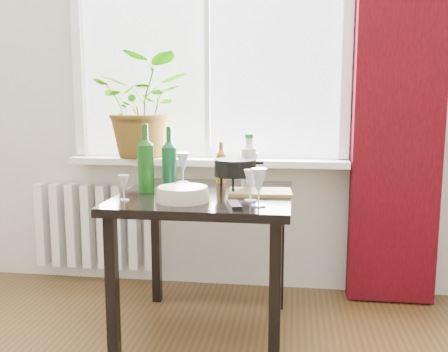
# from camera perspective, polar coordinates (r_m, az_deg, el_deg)

# --- Properties ---
(window) EXTENTS (1.72, 0.08, 1.62)m
(window) POSITION_cam_1_polar(r_m,az_deg,el_deg) (3.16, -1.84, 15.94)
(window) COLOR white
(window) RESTS_ON ground
(windowsill) EXTENTS (1.72, 0.20, 0.04)m
(windowsill) POSITION_cam_1_polar(r_m,az_deg,el_deg) (3.09, -1.99, 1.68)
(windowsill) COLOR silver
(windowsill) RESTS_ON ground
(curtain) EXTENTS (0.50, 0.12, 2.56)m
(curtain) POSITION_cam_1_polar(r_m,az_deg,el_deg) (3.04, 19.43, 9.98)
(curtain) COLOR #35040A
(curtain) RESTS_ON ground
(radiator) EXTENTS (0.80, 0.10, 0.55)m
(radiator) POSITION_cam_1_polar(r_m,az_deg,el_deg) (3.41, -14.45, -5.54)
(radiator) COLOR white
(radiator) RESTS_ON ground
(table) EXTENTS (0.85, 0.85, 0.74)m
(table) POSITION_cam_1_polar(r_m,az_deg,el_deg) (2.52, -2.09, -4.04)
(table) COLOR black
(table) RESTS_ON ground
(potted_plant) EXTENTS (0.59, 0.51, 0.64)m
(potted_plant) POSITION_cam_1_polar(r_m,az_deg,el_deg) (3.16, -9.08, 7.90)
(potted_plant) COLOR #257820
(potted_plant) RESTS_ON windowsill
(wine_bottle_left) EXTENTS (0.08, 0.08, 0.35)m
(wine_bottle_left) POSITION_cam_1_polar(r_m,az_deg,el_deg) (2.54, -8.95, 2.10)
(wine_bottle_left) COLOR #0E450D
(wine_bottle_left) RESTS_ON table
(wine_bottle_right) EXTENTS (0.09, 0.09, 0.33)m
(wine_bottle_right) POSITION_cam_1_polar(r_m,az_deg,el_deg) (2.59, -6.28, 2.05)
(wine_bottle_right) COLOR #0B3C1E
(wine_bottle_right) RESTS_ON table
(bottle_amber) EXTENTS (0.07, 0.07, 0.24)m
(bottle_amber) POSITION_cam_1_polar(r_m,az_deg,el_deg) (2.80, -0.33, 1.62)
(bottle_amber) COLOR brown
(bottle_amber) RESTS_ON table
(cleaning_bottle) EXTENTS (0.10, 0.10, 0.29)m
(cleaning_bottle) POSITION_cam_1_polar(r_m,az_deg,el_deg) (2.68, 2.86, 1.84)
(cleaning_bottle) COLOR white
(cleaning_bottle) RESTS_ON table
(wineglass_front_right) EXTENTS (0.07, 0.07, 0.15)m
(wineglass_front_right) POSITION_cam_1_polar(r_m,az_deg,el_deg) (2.30, 3.06, -1.05)
(wineglass_front_right) COLOR silver
(wineglass_front_right) RESTS_ON table
(wineglass_far_right) EXTENTS (0.07, 0.07, 0.17)m
(wineglass_far_right) POSITION_cam_1_polar(r_m,az_deg,el_deg) (2.19, 3.99, -1.24)
(wineglass_far_right) COLOR silver
(wineglass_far_right) RESTS_ON table
(wineglass_back_center) EXTENTS (0.09, 0.09, 0.18)m
(wineglass_back_center) POSITION_cam_1_polar(r_m,az_deg,el_deg) (2.74, 3.16, 0.88)
(wineglass_back_center) COLOR silver
(wineglass_back_center) RESTS_ON table
(wineglass_back_left) EXTENTS (0.09, 0.09, 0.17)m
(wineglass_back_left) POSITION_cam_1_polar(r_m,az_deg,el_deg) (2.81, -4.72, 0.99)
(wineglass_back_left) COLOR silver
(wineglass_back_left) RESTS_ON table
(wineglass_front_left) EXTENTS (0.06, 0.06, 0.12)m
(wineglass_front_left) POSITION_cam_1_polar(r_m,az_deg,el_deg) (2.35, -11.39, -1.32)
(wineglass_front_left) COLOR silver
(wineglass_front_left) RESTS_ON table
(plate_stack) EXTENTS (0.31, 0.31, 0.07)m
(plate_stack) POSITION_cam_1_polar(r_m,az_deg,el_deg) (2.31, -4.74, -2.08)
(plate_stack) COLOR beige
(plate_stack) RESTS_ON table
(fondue_pot) EXTENTS (0.25, 0.22, 0.17)m
(fondue_pot) POSITION_cam_1_polar(r_m,az_deg,el_deg) (2.54, 1.29, 0.08)
(fondue_pot) COLOR black
(fondue_pot) RESTS_ON table
(tv_remote) EXTENTS (0.09, 0.16, 0.02)m
(tv_remote) POSITION_cam_1_polar(r_m,az_deg,el_deg) (2.19, 1.17, -3.31)
(tv_remote) COLOR black
(tv_remote) RESTS_ON table
(cutting_board) EXTENTS (0.32, 0.22, 0.02)m
(cutting_board) POSITION_cam_1_polar(r_m,az_deg,el_deg) (2.49, 4.13, -1.86)
(cutting_board) COLOR olive
(cutting_board) RESTS_ON table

